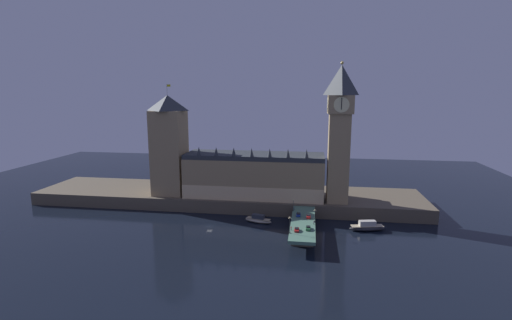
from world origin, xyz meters
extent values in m
plane|color=black|center=(0.00, 0.00, 0.00)|extent=(400.00, 400.00, 0.00)
cube|color=brown|center=(0.00, 39.00, 3.47)|extent=(220.00, 42.00, 6.95)
cube|color=#9E845B|center=(17.13, 32.32, 17.56)|extent=(75.38, 23.63, 21.21)
cube|color=beige|center=(17.13, 20.38, 10.77)|extent=(75.38, 0.20, 7.64)
cube|color=#2D3338|center=(17.13, 32.32, 29.36)|extent=(75.38, 21.74, 2.40)
cone|color=#2D3338|center=(-11.14, 22.27, 32.89)|extent=(2.40, 2.40, 4.67)
cone|color=#2D3338|center=(-1.72, 22.27, 32.89)|extent=(2.40, 2.40, 4.67)
cone|color=#2D3338|center=(7.70, 22.27, 32.89)|extent=(2.40, 2.40, 4.67)
cone|color=#2D3338|center=(17.13, 22.27, 32.89)|extent=(2.40, 2.40, 4.67)
cone|color=#2D3338|center=(26.55, 22.27, 32.89)|extent=(2.40, 2.40, 4.67)
cone|color=#2D3338|center=(35.97, 22.27, 32.89)|extent=(2.40, 2.40, 4.67)
cone|color=#2D3338|center=(45.39, 22.27, 32.89)|extent=(2.40, 2.40, 4.67)
cube|color=#9E845B|center=(61.66, 26.82, 29.98)|extent=(10.64, 10.64, 46.07)
cube|color=#9E845B|center=(61.66, 26.82, 57.60)|extent=(12.55, 12.55, 9.17)
cylinder|color=beige|center=(61.66, 20.42, 57.60)|extent=(7.56, 0.25, 7.56)
cylinder|color=beige|center=(61.66, 33.22, 57.60)|extent=(7.56, 0.25, 7.56)
cylinder|color=beige|center=(68.06, 26.82, 57.60)|extent=(0.25, 7.56, 7.56)
cylinder|color=beige|center=(55.26, 26.82, 57.60)|extent=(0.25, 7.56, 7.56)
cube|color=black|center=(61.66, 20.23, 58.17)|extent=(0.36, 0.10, 5.67)
pyramid|color=#2D3338|center=(61.66, 26.82, 69.58)|extent=(12.55, 12.55, 14.80)
sphere|color=gold|center=(61.66, 26.82, 77.78)|extent=(1.60, 1.60, 1.60)
cube|color=#9E845B|center=(-30.54, 29.95, 30.32)|extent=(16.91, 16.91, 46.74)
pyramid|color=#2D3338|center=(-30.54, 29.95, 57.86)|extent=(17.24, 17.24, 8.33)
cylinder|color=#99999E|center=(-30.54, 29.95, 65.02)|extent=(0.24, 0.24, 6.00)
cube|color=gold|center=(-29.44, 29.95, 67.12)|extent=(2.00, 0.08, 1.20)
cube|color=#4C7560|center=(44.89, -5.00, 5.64)|extent=(10.83, 46.00, 1.40)
cube|color=brown|center=(44.89, -16.50, 2.47)|extent=(9.21, 3.20, 4.94)
cube|color=brown|center=(44.89, -5.00, 2.47)|extent=(9.21, 3.20, 4.94)
cube|color=brown|center=(44.89, 6.50, 2.47)|extent=(9.21, 3.20, 4.94)
cube|color=navy|center=(42.50, 2.83, 6.86)|extent=(1.93, 4.53, 0.70)
cube|color=black|center=(42.50, 2.83, 7.43)|extent=(1.58, 2.04, 0.45)
cylinder|color=black|center=(41.59, 4.24, 6.66)|extent=(0.22, 0.64, 0.64)
cylinder|color=black|center=(43.42, 4.24, 6.66)|extent=(0.22, 0.64, 0.64)
cylinder|color=black|center=(41.59, 1.43, 6.66)|extent=(0.22, 0.64, 0.64)
cylinder|color=black|center=(43.42, 1.43, 6.66)|extent=(0.22, 0.64, 0.64)
cube|color=red|center=(42.50, -16.78, 6.88)|extent=(1.83, 4.14, 0.74)
cube|color=black|center=(42.50, -16.78, 7.48)|extent=(1.50, 1.87, 0.45)
cylinder|color=black|center=(41.63, -15.49, 6.66)|extent=(0.22, 0.64, 0.64)
cylinder|color=black|center=(43.37, -15.49, 6.66)|extent=(0.22, 0.64, 0.64)
cylinder|color=black|center=(41.63, -18.06, 6.66)|extent=(0.22, 0.64, 0.64)
cylinder|color=black|center=(43.37, -18.06, 6.66)|extent=(0.22, 0.64, 0.64)
cube|color=#235633|center=(47.27, -14.40, 6.93)|extent=(1.85, 4.43, 0.83)
cube|color=black|center=(47.27, -14.40, 7.56)|extent=(1.51, 1.99, 0.45)
cylinder|color=black|center=(48.15, -15.77, 6.66)|extent=(0.22, 0.64, 0.64)
cylinder|color=black|center=(46.39, -15.77, 6.66)|extent=(0.22, 0.64, 0.64)
cylinder|color=black|center=(48.15, -13.03, 6.66)|extent=(0.22, 0.64, 0.64)
cylinder|color=black|center=(46.39, -13.03, 6.66)|extent=(0.22, 0.64, 0.64)
cube|color=red|center=(47.27, 0.34, 7.00)|extent=(1.77, 3.92, 0.97)
cube|color=black|center=(47.27, 0.34, 7.71)|extent=(1.46, 1.77, 0.45)
cylinder|color=black|center=(48.11, -0.88, 6.66)|extent=(0.22, 0.64, 0.64)
cylinder|color=black|center=(46.43, -0.88, 6.66)|extent=(0.22, 0.64, 0.64)
cylinder|color=black|center=(48.11, 1.55, 6.66)|extent=(0.22, 0.64, 0.64)
cylinder|color=black|center=(46.43, 1.55, 6.66)|extent=(0.22, 0.64, 0.64)
cylinder|color=black|center=(40.12, -16.29, 6.75)|extent=(0.28, 0.28, 0.83)
cylinder|color=maroon|center=(40.12, -16.29, 7.51)|extent=(0.38, 0.38, 0.69)
sphere|color=tan|center=(40.12, -16.29, 7.96)|extent=(0.22, 0.22, 0.22)
cylinder|color=black|center=(49.65, -7.82, 6.74)|extent=(0.28, 0.28, 0.81)
cylinder|color=#47384C|center=(49.65, -7.82, 7.49)|extent=(0.38, 0.38, 0.68)
sphere|color=tan|center=(49.65, -7.82, 7.93)|extent=(0.22, 0.22, 0.22)
cylinder|color=black|center=(40.12, 10.73, 6.76)|extent=(0.28, 0.28, 0.84)
cylinder|color=navy|center=(40.12, 10.73, 7.53)|extent=(0.38, 0.38, 0.70)
sphere|color=tan|center=(40.12, 10.73, 7.99)|extent=(0.23, 0.23, 0.23)
cylinder|color=#2D3333|center=(39.72, -19.72, 6.59)|extent=(0.56, 0.56, 0.50)
cylinder|color=#2D3333|center=(39.72, -19.72, 9.71)|extent=(0.18, 0.18, 5.76)
sphere|color=#F9E5A3|center=(39.72, -19.72, 13.14)|extent=(0.60, 0.60, 0.60)
sphere|color=#F9E5A3|center=(39.27, -19.72, 12.79)|extent=(0.44, 0.44, 0.44)
sphere|color=#F9E5A3|center=(40.17, -19.72, 12.79)|extent=(0.44, 0.44, 0.44)
cylinder|color=#2D3333|center=(50.05, -5.00, 6.59)|extent=(0.56, 0.56, 0.50)
cylinder|color=#2D3333|center=(50.05, -5.00, 9.17)|extent=(0.18, 0.18, 4.67)
sphere|color=#F9E5A3|center=(50.05, -5.00, 12.05)|extent=(0.60, 0.60, 0.60)
sphere|color=#F9E5A3|center=(49.60, -5.00, 11.70)|extent=(0.44, 0.44, 0.44)
sphere|color=#F9E5A3|center=(50.50, -5.00, 11.70)|extent=(0.44, 0.44, 0.44)
cylinder|color=#2D3333|center=(39.72, 9.72, 6.59)|extent=(0.56, 0.56, 0.50)
cylinder|color=#2D3333|center=(39.72, 9.72, 9.22)|extent=(0.18, 0.18, 4.77)
sphere|color=#F9E5A3|center=(39.72, 9.72, 12.15)|extent=(0.60, 0.60, 0.60)
sphere|color=#F9E5A3|center=(39.27, 9.72, 11.80)|extent=(0.44, 0.44, 0.44)
sphere|color=#F9E5A3|center=(40.17, 9.72, 11.80)|extent=(0.44, 0.44, 0.44)
ellipsoid|color=#B2A893|center=(22.67, 8.26, 1.03)|extent=(14.28, 7.35, 2.05)
cube|color=tan|center=(22.67, 8.26, 1.96)|extent=(12.48, 6.15, 0.24)
cube|color=#2D333D|center=(22.67, 8.26, 3.10)|extent=(6.60, 3.98, 2.05)
ellipsoid|color=#28282D|center=(74.44, 4.98, 1.20)|extent=(17.45, 7.93, 2.40)
cube|color=tan|center=(74.44, 4.98, 2.29)|extent=(15.28, 6.62, 0.24)
cube|color=#B7B2A8|center=(74.44, 4.98, 3.61)|extent=(8.01, 4.33, 2.40)
camera|label=1|loc=(47.23, -164.92, 63.58)|focal=26.00mm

